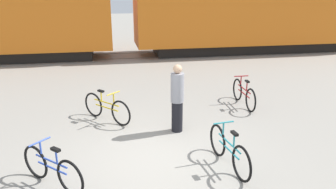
{
  "coord_description": "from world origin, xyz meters",
  "views": [
    {
      "loc": [
        -0.83,
        -6.23,
        3.57
      ],
      "look_at": [
        0.5,
        1.08,
        1.1
      ],
      "focal_mm": 35.0,
      "sensor_mm": 36.0,
      "label": 1
    }
  ],
  "objects_px": {
    "bicycle_blue": "(52,168)",
    "person_in_grey": "(177,98)",
    "bicycle_yellow": "(107,108)",
    "bicycle_maroon": "(244,94)",
    "freight_train": "(123,2)",
    "bicycle_teal": "(229,150)"
  },
  "relations": [
    {
      "from": "person_in_grey",
      "to": "bicycle_yellow",
      "type": "bearing_deg",
      "value": 64.17
    },
    {
      "from": "freight_train",
      "to": "bicycle_teal",
      "type": "bearing_deg",
      "value": -82.9
    },
    {
      "from": "bicycle_teal",
      "to": "person_in_grey",
      "type": "relative_size",
      "value": 1.0
    },
    {
      "from": "person_in_grey",
      "to": "bicycle_teal",
      "type": "bearing_deg",
      "value": -157.05
    },
    {
      "from": "bicycle_yellow",
      "to": "bicycle_maroon",
      "type": "xyz_separation_m",
      "value": [
        4.2,
        0.48,
        0.0
      ]
    },
    {
      "from": "bicycle_yellow",
      "to": "person_in_grey",
      "type": "bearing_deg",
      "value": -29.42
    },
    {
      "from": "bicycle_maroon",
      "to": "person_in_grey",
      "type": "xyz_separation_m",
      "value": [
        -2.43,
        -1.48,
        0.51
      ]
    },
    {
      "from": "bicycle_yellow",
      "to": "bicycle_maroon",
      "type": "bearing_deg",
      "value": 6.56
    },
    {
      "from": "person_in_grey",
      "to": "bicycle_maroon",
      "type": "bearing_deg",
      "value": -55.02
    },
    {
      "from": "bicycle_teal",
      "to": "bicycle_blue",
      "type": "bearing_deg",
      "value": -178.86
    },
    {
      "from": "bicycle_blue",
      "to": "bicycle_maroon",
      "type": "height_order",
      "value": "bicycle_maroon"
    },
    {
      "from": "bicycle_teal",
      "to": "bicycle_maroon",
      "type": "relative_size",
      "value": 0.98
    },
    {
      "from": "bicycle_blue",
      "to": "person_in_grey",
      "type": "xyz_separation_m",
      "value": [
        2.78,
        1.99,
        0.52
      ]
    },
    {
      "from": "bicycle_blue",
      "to": "person_in_grey",
      "type": "bearing_deg",
      "value": 35.65
    },
    {
      "from": "freight_train",
      "to": "bicycle_teal",
      "type": "distance_m",
      "value": 12.13
    },
    {
      "from": "bicycle_teal",
      "to": "freight_train",
      "type": "bearing_deg",
      "value": 97.1
    },
    {
      "from": "bicycle_teal",
      "to": "bicycle_maroon",
      "type": "height_order",
      "value": "bicycle_maroon"
    },
    {
      "from": "freight_train",
      "to": "person_in_grey",
      "type": "xyz_separation_m",
      "value": [
        0.79,
        -9.87,
        -1.92
      ]
    },
    {
      "from": "freight_train",
      "to": "bicycle_maroon",
      "type": "relative_size",
      "value": 15.25
    },
    {
      "from": "freight_train",
      "to": "bicycle_yellow",
      "type": "relative_size",
      "value": 20.09
    },
    {
      "from": "bicycle_blue",
      "to": "bicycle_maroon",
      "type": "distance_m",
      "value": 6.26
    },
    {
      "from": "bicycle_maroon",
      "to": "person_in_grey",
      "type": "relative_size",
      "value": 1.02
    }
  ]
}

